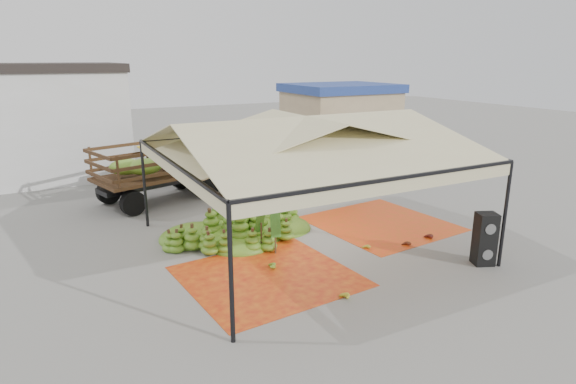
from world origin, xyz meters
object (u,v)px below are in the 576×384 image
vendor (289,181)px  truck_left (187,160)px  speaker_stack (485,239)px  truck_right (334,144)px  banana_heap (241,218)px

vendor → truck_left: 4.52m
speaker_stack → truck_right: (2.72, 11.86, 0.65)m
speaker_stack → truck_right: bearing=99.8°
vendor → speaker_stack: bearing=86.4°
truck_right → truck_left: bearing=168.0°
speaker_stack → vendor: bearing=127.3°
speaker_stack → truck_left: truck_left is taller
speaker_stack → vendor: size_ratio=0.82×
vendor → truck_right: truck_right is taller
truck_left → speaker_stack: bearing=-80.3°
banana_heap → vendor: size_ratio=2.85×
vendor → truck_left: (-3.20, 3.14, 0.55)m
banana_heap → truck_right: truck_right is taller
speaker_stack → vendor: (-2.04, 7.83, 0.17)m
truck_left → vendor: bearing=-60.2°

